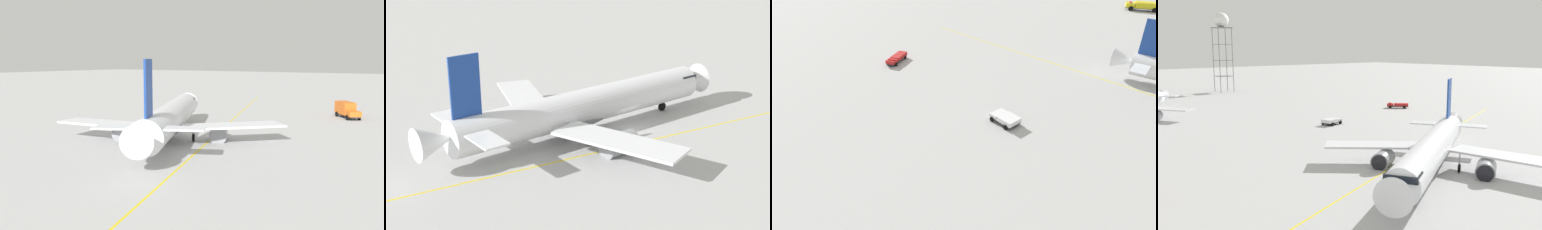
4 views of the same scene
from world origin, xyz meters
TOP-DOWN VIEW (x-y plane):
  - ground_plane at (0.00, 0.00)m, footprint 600.00×600.00m
  - airliner_main at (6.03, 0.72)m, footprint 36.98×29.47m
  - catering_truck_truck at (-30.92, 16.42)m, footprint 7.55×6.33m
  - taxiway_centreline at (0.78, 4.83)m, footprint 128.42×44.62m

SIDE VIEW (x-z plane):
  - ground_plane at x=0.00m, z-range 0.00..0.00m
  - taxiway_centreline at x=0.78m, z-range 0.00..0.01m
  - catering_truck_truck at x=-30.92m, z-range 0.11..3.21m
  - airliner_main at x=6.03m, z-range -2.89..8.86m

